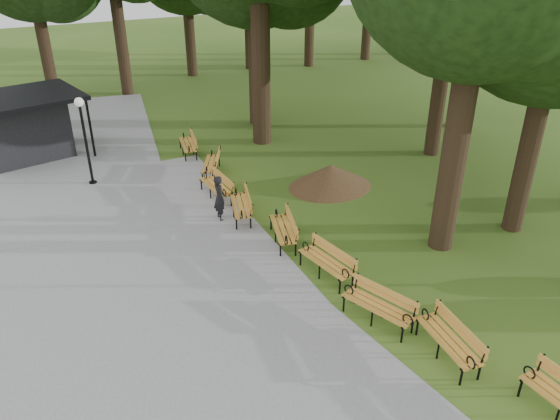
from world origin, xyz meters
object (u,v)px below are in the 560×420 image
bench_2 (378,307)px  bench_7 (211,164)px  kiosk (21,126)px  bench_6 (216,186)px  bench_8 (188,145)px  bench_5 (240,206)px  bench_4 (283,229)px  person (220,198)px  lamp_post (83,123)px  bench_1 (448,340)px  dirt_mound (331,176)px  bench_3 (326,262)px

bench_2 → bench_7: size_ratio=1.00×
kiosk → bench_6: bearing=-64.1°
bench_7 → bench_8: size_ratio=1.00×
bench_5 → bench_8: bearing=-165.8°
bench_8 → bench_4: bearing=12.1°
person → bench_4: 2.47m
bench_8 → kiosk: bearing=-104.8°
bench_4 → bench_5: size_ratio=1.00×
lamp_post → bench_8: bearing=16.5°
bench_5 → bench_4: bearing=31.1°
kiosk → bench_1: 18.30m
dirt_mound → bench_4: 4.28m
bench_5 → bench_6: bearing=-157.5°
dirt_mound → bench_8: (-3.55, 5.38, 0.01)m
bench_3 → bench_4: same height
person → bench_8: 5.97m
dirt_mound → person: bearing=-173.6°
bench_2 → bench_5: size_ratio=1.00×
dirt_mound → bench_8: bearing=123.4°
bench_1 → bench_6: same height
bench_6 → dirt_mound: bearing=73.3°
lamp_post → bench_3: lamp_post is taller
bench_6 → lamp_post: bearing=-133.6°
bench_2 → person: bearing=172.8°
dirt_mound → bench_4: size_ratio=1.38×
lamp_post → bench_7: bearing=-15.9°
kiosk → bench_7: bearing=-52.2°
person → bench_3: bearing=-161.2°
bench_4 → bench_8: size_ratio=1.00×
dirt_mound → bench_1: (-2.42, -8.63, 0.01)m
kiosk → dirt_mound: bearing=-52.3°
lamp_post → dirt_mound: bearing=-28.8°
lamp_post → bench_3: 10.21m
kiosk → bench_2: bearing=-78.5°
person → bench_8: bearing=-7.0°
lamp_post → bench_7: 4.72m
lamp_post → bench_3: (4.47, -8.98, -1.88)m
bench_3 → bench_7: size_ratio=1.00×
bench_7 → bench_8: same height
bench_3 → bench_4: bearing=176.8°
lamp_post → bench_4: 8.30m
bench_3 → bench_6: (-0.86, 5.82, 0.00)m
bench_1 → bench_6: 9.78m
dirt_mound → bench_3: 5.73m
kiosk → bench_3: size_ratio=2.16×
bench_7 → bench_6: bearing=11.7°
bench_1 → dirt_mound: bearing=172.1°
person → lamp_post: lamp_post is taller
bench_3 → bench_8: 10.19m
dirt_mound → bench_4: (-3.33, -2.68, 0.01)m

